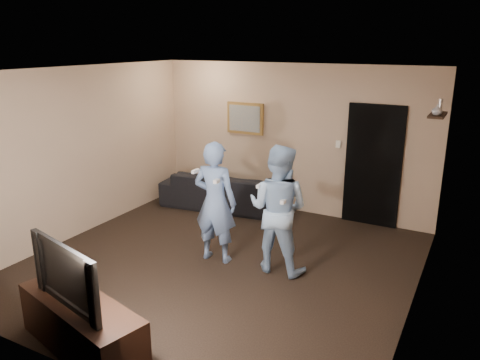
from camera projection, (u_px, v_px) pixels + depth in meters
The scene contains 19 objects.
ground at pixel (220, 264), 6.45m from camera, with size 5.00×5.00×0.00m, color black.
ceiling at pixel (217, 71), 5.71m from camera, with size 5.00×5.00×0.04m, color silver.
wall_back at pixel (291, 139), 8.19m from camera, with size 5.00×0.04×2.60m, color tan.
wall_front at pixel (68, 244), 3.97m from camera, with size 5.00×0.04×2.60m, color tan.
wall_left at pixel (79, 152), 7.21m from camera, with size 0.04×5.00×2.60m, color tan.
wall_right at pixel (421, 203), 4.95m from camera, with size 0.04×5.00×2.60m, color tan.
sofa at pixel (223, 190), 8.58m from camera, with size 2.22×0.87×0.65m, color black.
throw_pillow at pixel (211, 180), 8.65m from camera, with size 0.39×0.13×0.39m, color #184A43.
painting_frame at pixel (245, 118), 8.49m from camera, with size 0.72×0.05×0.57m, color olive.
painting_canvas at pixel (245, 119), 8.47m from camera, with size 0.62×0.01×0.47m, color slate.
doorway at pixel (373, 166), 7.60m from camera, with size 0.90×0.06×2.00m, color black.
light_switch at pixel (338, 144), 7.78m from camera, with size 0.08×0.02×0.12m, color silver.
wall_shelf at pixel (438, 115), 6.32m from camera, with size 0.20×0.60×0.03m, color black.
shelf_vase at pixel (437, 110), 6.17m from camera, with size 0.14×0.14×0.14m, color #A6A7AB.
shelf_figurine at pixel (440, 105), 6.46m from camera, with size 0.06×0.06×0.18m, color silver.
tv_console at pixel (82, 327), 4.60m from camera, with size 1.57×0.50×0.56m, color black.
television at pixel (76, 272), 4.43m from camera, with size 1.11×0.15×0.64m, color black.
wii_player_left at pixel (215, 202), 6.35m from camera, with size 0.65×0.52×1.69m.
wii_player_right at pixel (278, 209), 6.08m from camera, with size 0.83×0.65×1.71m.
Camera 1 is at (3.01, -5.03, 2.95)m, focal length 35.00 mm.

